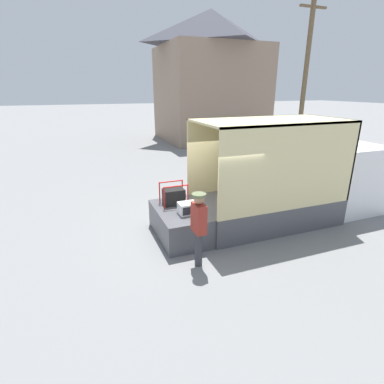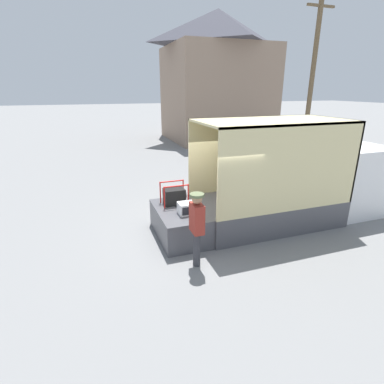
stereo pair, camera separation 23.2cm
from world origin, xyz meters
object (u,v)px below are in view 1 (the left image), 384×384
object	(u,v)px
box_truck	(306,187)
utility_pole	(305,78)
portable_generator	(174,196)
microwave	(188,208)
worker_person	(199,222)

from	to	relation	value
box_truck	utility_pole	bearing A→B (deg)	52.03
portable_generator	box_truck	bearing A→B (deg)	-5.97
box_truck	portable_generator	size ratio (longest dim) A/B	8.64
microwave	worker_person	world-z (taller)	worker_person
box_truck	portable_generator	xyz separation A→B (m)	(-4.42, 0.46, 0.10)
portable_generator	utility_pole	size ratio (longest dim) A/B	0.08
microwave	portable_generator	xyz separation A→B (m)	(-0.13, 0.82, 0.08)
microwave	portable_generator	world-z (taller)	portable_generator
worker_person	portable_generator	bearing A→B (deg)	88.19
box_truck	worker_person	bearing A→B (deg)	-160.45
box_truck	utility_pole	world-z (taller)	utility_pole
box_truck	utility_pole	xyz separation A→B (m)	(6.26, 8.02, 3.66)
box_truck	worker_person	world-z (taller)	box_truck
worker_person	utility_pole	size ratio (longest dim) A/B	0.20
portable_generator	utility_pole	distance (m)	13.56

